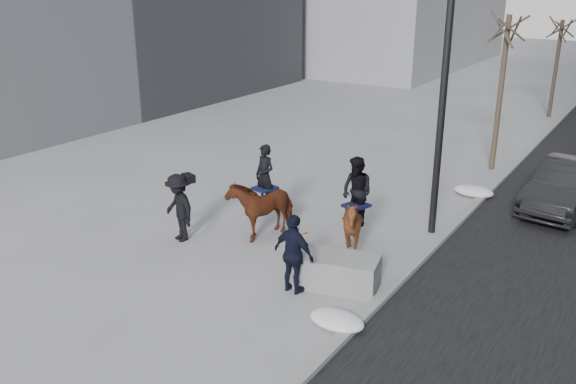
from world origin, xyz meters
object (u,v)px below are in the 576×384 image
Objects in this scene: mounted_left at (262,202)px; planter at (336,271)px; mounted_right at (354,218)px; car_near at (566,186)px.

planter is at bearing -26.56° from mounted_left.
mounted_right is at bearing 1.66° from mounted_left.
planter is at bearing -75.38° from mounted_right.
car_near is at bearing 44.37° from mounted_left.
car_near is 1.80× the size of mounted_left.
planter is 8.35m from car_near.
mounted_left reaches higher than car_near.
planter is 3.40m from mounted_left.
mounted_right is at bearing -115.37° from car_near.
mounted_left is (-3.00, 1.50, 0.52)m from planter.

